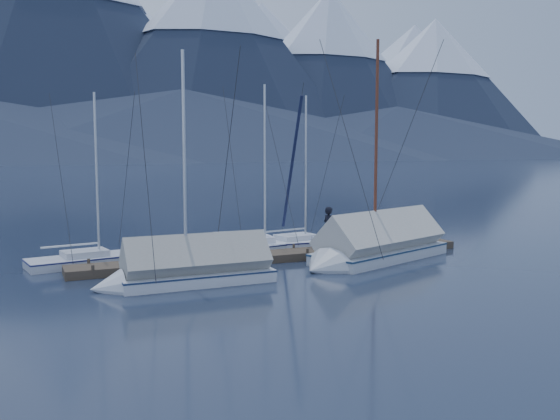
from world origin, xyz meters
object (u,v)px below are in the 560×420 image
object	(u,v)px
sailboat_open_left	(109,259)
sailboat_covered_far	(183,272)
sailboat_open_mid	(274,247)
sailboat_open_right	(312,243)
person	(329,228)
sailboat_covered_near	(372,249)

from	to	relation	value
sailboat_open_left	sailboat_covered_far	world-z (taller)	sailboat_covered_far
sailboat_open_mid	sailboat_open_right	xyz separation A→B (m)	(2.24, 0.30, -0.01)
sailboat_covered_far	sailboat_open_left	bearing A→B (deg)	109.06
sailboat_open_left	sailboat_covered_far	distance (m)	5.63
sailboat_open_right	person	distance (m)	3.19
sailboat_open_right	sailboat_covered_near	world-z (taller)	sailboat_covered_near
sailboat_open_left	sailboat_covered_near	bearing A→B (deg)	-21.93
sailboat_open_right	person	world-z (taller)	sailboat_open_right
sailboat_open_right	person	xyz separation A→B (m)	(-0.64, -2.90, 1.16)
sailboat_open_right	sailboat_covered_far	bearing A→B (deg)	-144.88
sailboat_open_left	sailboat_open_mid	xyz separation A→B (m)	(7.76, 0.13, 0.01)
sailboat_open_mid	sailboat_open_right	distance (m)	2.26
sailboat_open_right	sailboat_covered_far	world-z (taller)	sailboat_covered_far
person	sailboat_covered_far	bearing A→B (deg)	101.06
sailboat_open_right	sailboat_covered_far	size ratio (longest dim) A/B	0.90
sailboat_covered_near	sailboat_open_left	bearing A→B (deg)	158.07
sailboat_open_left	sailboat_open_mid	distance (m)	7.76
sailboat_covered_near	sailboat_open_mid	bearing A→B (deg)	122.31
sailboat_covered_far	sailboat_open_right	bearing A→B (deg)	35.12
sailboat_open_left	sailboat_covered_near	world-z (taller)	sailboat_covered_near
sailboat_open_left	person	bearing A→B (deg)	-14.76
sailboat_open_mid	sailboat_open_right	bearing A→B (deg)	7.66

